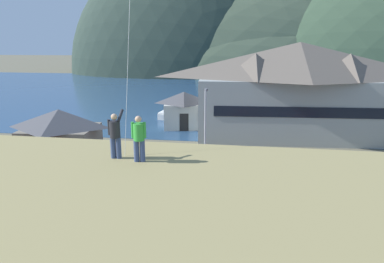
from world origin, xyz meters
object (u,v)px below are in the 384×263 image
at_px(parked_car_back_row_right, 187,205).
at_px(person_companion, 139,137).
at_px(storage_shed_near_lot, 61,140).
at_px(moored_boat_wharfside, 180,105).
at_px(person_kite_flyer, 115,134).
at_px(parked_car_back_row_left, 355,209).
at_px(moored_boat_outer_mooring, 222,113).
at_px(harbor_lodge, 297,88).
at_px(storage_shed_waterside, 184,109).
at_px(parked_car_corner_spot, 81,205).
at_px(parking_light_pole, 205,121).
at_px(parked_car_mid_row_far, 10,188).
at_px(parked_car_front_row_red, 380,177).
at_px(wharf_dock, 200,111).
at_px(parked_car_front_row_end, 132,163).
at_px(parked_car_front_row_silver, 264,170).
at_px(moored_boat_inner_slip, 174,111).

distance_m(parked_car_back_row_right, person_companion, 9.37).
distance_m(storage_shed_near_lot, moored_boat_wharfside, 29.71).
height_order(storage_shed_near_lot, person_kite_flyer, person_kite_flyer).
bearing_deg(parked_car_back_row_left, moored_boat_outer_mooring, 108.59).
relative_size(harbor_lodge, moored_boat_outer_mooring, 2.87).
bearing_deg(storage_shed_waterside, parked_car_back_row_right, -79.39).
relative_size(parked_car_corner_spot, parking_light_pole, 0.63).
height_order(parked_car_mid_row_far, parked_car_front_row_red, same).
bearing_deg(moored_boat_wharfside, harbor_lodge, -41.93).
bearing_deg(wharf_dock, storage_shed_waterside, -94.73).
distance_m(moored_boat_wharfside, parked_car_front_row_end, 29.46).
xyz_separation_m(moored_boat_outer_mooring, parked_car_back_row_right, (0.03, -30.84, 0.34)).
distance_m(wharf_dock, parking_light_pole, 24.15).
bearing_deg(wharf_dock, person_kite_flyer, -86.97).
bearing_deg(parked_car_front_row_silver, wharf_dock, 107.70).
xyz_separation_m(storage_shed_near_lot, moored_boat_outer_mooring, (11.89, 23.87, -2.04)).
bearing_deg(storage_shed_near_lot, parked_car_front_row_silver, -0.18).
height_order(parked_car_mid_row_far, parked_car_front_row_end, same).
bearing_deg(moored_boat_outer_mooring, moored_boat_wharfside, 143.50).
height_order(parked_car_front_row_red, parking_light_pole, parking_light_pole).
bearing_deg(storage_shed_waterside, parked_car_front_row_end, -94.16).
bearing_deg(parked_car_corner_spot, parked_car_mid_row_far, 164.87).
distance_m(wharf_dock, moored_boat_outer_mooring, 4.79).
bearing_deg(parking_light_pole, storage_shed_waterside, 107.62).
distance_m(parked_car_front_row_silver, person_companion, 16.21).
xyz_separation_m(harbor_lodge, parked_car_corner_spot, (-15.41, -22.50, -4.66)).
distance_m(parked_car_front_row_red, parked_car_front_row_end, 19.02).
distance_m(parked_car_mid_row_far, parking_light_pole, 15.77).
bearing_deg(harbor_lodge, parked_car_mid_row_far, -135.51).
distance_m(storage_shed_near_lot, parked_car_front_row_end, 6.37).
bearing_deg(parked_car_corner_spot, harbor_lodge, 55.59).
relative_size(moored_boat_wharfside, parked_car_corner_spot, 1.87).
relative_size(moored_boat_inner_slip, parking_light_pole, 1.21).
distance_m(parked_car_corner_spot, parked_car_front_row_red, 21.06).
bearing_deg(moored_boat_wharfside, parked_car_front_row_end, -86.97).
relative_size(wharf_dock, parked_car_back_row_right, 3.19).
bearing_deg(parked_car_corner_spot, moored_boat_wharfside, 91.46).
bearing_deg(parked_car_front_row_red, moored_boat_wharfside, 124.84).
bearing_deg(moored_boat_outer_mooring, parked_car_back_row_left, -71.41).
bearing_deg(moored_boat_inner_slip, parked_car_mid_row_far, -99.05).
height_order(parked_car_back_row_left, parked_car_back_row_right, same).
bearing_deg(moored_boat_wharfside, storage_shed_waterside, -76.91).
bearing_deg(moored_boat_inner_slip, moored_boat_outer_mooring, -5.38).
bearing_deg(storage_shed_waterside, moored_boat_inner_slip, 110.97).
bearing_deg(parking_light_pole, harbor_lodge, 51.02).
bearing_deg(person_companion, parked_car_front_row_silver, 68.74).
bearing_deg(parked_car_back_row_right, moored_boat_wharfside, 101.44).
bearing_deg(parked_car_mid_row_far, parking_light_pole, 38.36).
distance_m(harbor_lodge, parked_car_front_row_end, 21.39).
relative_size(moored_boat_inner_slip, parked_car_mid_row_far, 1.93).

